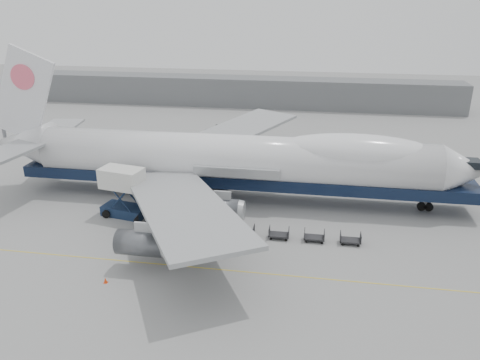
# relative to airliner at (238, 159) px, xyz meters

# --- Properties ---
(ground) EXTENTS (260.00, 260.00, 0.00)m
(ground) POSITION_rel_airliner_xyz_m (-0.64, -12.00, -5.62)
(ground) COLOR gray
(ground) RESTS_ON ground
(apron_line) EXTENTS (60.00, 0.15, 0.01)m
(apron_line) POSITION_rel_airliner_xyz_m (-0.64, -18.00, -5.62)
(apron_line) COLOR gold
(apron_line) RESTS_ON ground
(hangar) EXTENTS (110.00, 8.00, 7.00)m
(hangar) POSITION_rel_airliner_xyz_m (-10.64, 58.00, -2.12)
(hangar) COLOR slate
(hangar) RESTS_ON ground
(airliner) EXTENTS (67.00, 55.30, 19.98)m
(airliner) POSITION_rel_airliner_xyz_m (0.00, 0.00, 0.00)
(airliner) COLOR white
(airliner) RESTS_ON ground
(catering_truck) EXTENTS (6.00, 4.62, 6.23)m
(catering_truck) POSITION_rel_airliner_xyz_m (-13.22, -7.48, -2.16)
(catering_truck) COLOR #162643
(catering_truck) RESTS_ON ground
(traffic_cone) EXTENTS (0.39, 0.39, 0.57)m
(traffic_cone) POSITION_rel_airliner_xyz_m (-9.29, -22.06, -5.36)
(traffic_cone) COLOR red
(traffic_cone) RESTS_ON ground
(dolly_0) EXTENTS (2.30, 1.35, 1.30)m
(dolly_0) POSITION_rel_airliner_xyz_m (-9.49, -10.46, -5.09)
(dolly_0) COLOR #2D2D30
(dolly_0) RESTS_ON ground
(dolly_1) EXTENTS (2.30, 1.35, 1.30)m
(dolly_1) POSITION_rel_airliner_xyz_m (-5.51, -10.46, -5.09)
(dolly_1) COLOR #2D2D30
(dolly_1) RESTS_ON ground
(dolly_2) EXTENTS (2.30, 1.35, 1.30)m
(dolly_2) POSITION_rel_airliner_xyz_m (-1.53, -10.46, -5.09)
(dolly_2) COLOR #2D2D30
(dolly_2) RESTS_ON ground
(dolly_3) EXTENTS (2.30, 1.35, 1.30)m
(dolly_3) POSITION_rel_airliner_xyz_m (2.45, -10.46, -5.09)
(dolly_3) COLOR #2D2D30
(dolly_3) RESTS_ON ground
(dolly_4) EXTENTS (2.30, 1.35, 1.30)m
(dolly_4) POSITION_rel_airliner_xyz_m (6.43, -10.46, -5.09)
(dolly_4) COLOR #2D2D30
(dolly_4) RESTS_ON ground
(dolly_5) EXTENTS (2.30, 1.35, 1.30)m
(dolly_5) POSITION_rel_airliner_xyz_m (10.41, -10.46, -5.09)
(dolly_5) COLOR #2D2D30
(dolly_5) RESTS_ON ground
(dolly_6) EXTENTS (2.30, 1.35, 1.30)m
(dolly_6) POSITION_rel_airliner_xyz_m (14.40, -10.46, -5.09)
(dolly_6) COLOR #2D2D30
(dolly_6) RESTS_ON ground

